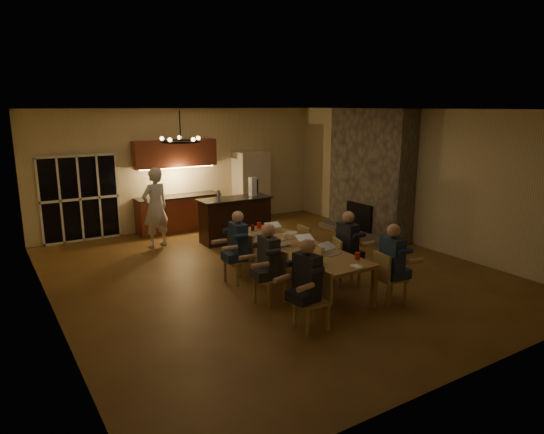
{
  "coord_description": "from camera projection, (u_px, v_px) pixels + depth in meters",
  "views": [
    {
      "loc": [
        -4.87,
        -7.81,
        3.26
      ],
      "look_at": [
        0.2,
        0.3,
        1.06
      ],
      "focal_mm": 32.0,
      "sensor_mm": 36.0,
      "label": 1
    }
  ],
  "objects": [
    {
      "name": "floor",
      "position": [
        271.0,
        273.0,
        9.7
      ],
      "size": [
        9.0,
        9.0,
        0.0
      ],
      "primitive_type": "plane",
      "color": "brown",
      "rests_on": "ground"
    },
    {
      "name": "back_wall",
      "position": [
        183.0,
        169.0,
        13.08
      ],
      "size": [
        8.0,
        0.04,
        3.2
      ],
      "primitive_type": "cube",
      "color": "beige",
      "rests_on": "ground"
    },
    {
      "name": "left_wall",
      "position": [
        44.0,
        219.0,
        7.27
      ],
      "size": [
        0.04,
        9.0,
        3.2
      ],
      "primitive_type": "cube",
      "color": "beige",
      "rests_on": "ground"
    },
    {
      "name": "right_wall",
      "position": [
        416.0,
        178.0,
        11.42
      ],
      "size": [
        0.04,
        9.0,
        3.2
      ],
      "primitive_type": "cube",
      "color": "beige",
      "rests_on": "ground"
    },
    {
      "name": "ceiling",
      "position": [
        271.0,
        108.0,
        8.98
      ],
      "size": [
        8.0,
        9.0,
        0.04
      ],
      "primitive_type": "cube",
      "color": "white",
      "rests_on": "back_wall"
    },
    {
      "name": "french_doors",
      "position": [
        80.0,
        199.0,
        11.77
      ],
      "size": [
        1.86,
        0.08,
        2.1
      ],
      "primitive_type": "cube",
      "color": "black",
      "rests_on": "ground"
    },
    {
      "name": "fireplace",
      "position": [
        370.0,
        173.0,
        12.25
      ],
      "size": [
        0.58,
        2.5,
        3.2
      ],
      "primitive_type": "cube",
      "color": "#6E6556",
      "rests_on": "ground"
    },
    {
      "name": "kitchenette",
      "position": [
        177.0,
        186.0,
        12.75
      ],
      "size": [
        2.24,
        0.68,
        2.4
      ],
      "primitive_type": null,
      "color": "maroon",
      "rests_on": "ground"
    },
    {
      "name": "refrigerator",
      "position": [
        251.0,
        187.0,
        13.89
      ],
      "size": [
        0.9,
        0.68,
        2.0
      ],
      "primitive_type": "cube",
      "color": "beige",
      "rests_on": "ground"
    },
    {
      "name": "dining_table",
      "position": [
        294.0,
        265.0,
        9.01
      ],
      "size": [
        1.1,
        3.33,
        0.75
      ],
      "primitive_type": "cube",
      "color": "#A17240",
      "rests_on": "ground"
    },
    {
      "name": "bar_island",
      "position": [
        235.0,
        219.0,
        11.87
      ],
      "size": [
        1.8,
        0.71,
        1.08
      ],
      "primitive_type": "cube",
      "rotation": [
        0.0,
        0.0,
        -0.02
      ],
      "color": "black",
      "rests_on": "ground"
    },
    {
      "name": "chair_left_near",
      "position": [
        312.0,
        300.0,
        7.19
      ],
      "size": [
        0.46,
        0.46,
        0.89
      ],
      "primitive_type": null,
      "rotation": [
        0.0,
        0.0,
        -1.63
      ],
      "color": "#A38751",
      "rests_on": "ground"
    },
    {
      "name": "chair_left_mid",
      "position": [
        270.0,
        278.0,
        8.13
      ],
      "size": [
        0.51,
        0.51,
        0.89
      ],
      "primitive_type": null,
      "rotation": [
        0.0,
        0.0,
        -1.39
      ],
      "color": "#A38751",
      "rests_on": "ground"
    },
    {
      "name": "chair_left_far",
      "position": [
        238.0,
        259.0,
        9.11
      ],
      "size": [
        0.52,
        0.52,
        0.89
      ],
      "primitive_type": null,
      "rotation": [
        0.0,
        0.0,
        -1.36
      ],
      "color": "#A38751",
      "rests_on": "ground"
    },
    {
      "name": "chair_right_near",
      "position": [
        391.0,
        277.0,
        8.15
      ],
      "size": [
        0.49,
        0.49,
        0.89
      ],
      "primitive_type": null,
      "rotation": [
        0.0,
        0.0,
        1.45
      ],
      "color": "#A38751",
      "rests_on": "ground"
    },
    {
      "name": "chair_right_mid",
      "position": [
        347.0,
        261.0,
        8.98
      ],
      "size": [
        0.56,
        0.56,
        0.89
      ],
      "primitive_type": null,
      "rotation": [
        0.0,
        0.0,
        1.23
      ],
      "color": "#A38751",
      "rests_on": "ground"
    },
    {
      "name": "chair_right_far",
      "position": [
        312.0,
        246.0,
        9.96
      ],
      "size": [
        0.45,
        0.45,
        0.89
      ],
      "primitive_type": null,
      "rotation": [
        0.0,
        0.0,
        1.54
      ],
      "color": "#A38751",
      "rests_on": "ground"
    },
    {
      "name": "person_left_near",
      "position": [
        307.0,
        284.0,
        7.16
      ],
      "size": [
        0.69,
        0.69,
        1.38
      ],
      "primitive_type": null,
      "rotation": [
        0.0,
        0.0,
        -1.4
      ],
      "color": "black",
      "rests_on": "ground"
    },
    {
      "name": "person_right_near",
      "position": [
        392.0,
        264.0,
        8.05
      ],
      "size": [
        0.67,
        0.67,
        1.38
      ],
      "primitive_type": null,
      "rotation": [
        0.0,
        0.0,
        1.45
      ],
      "color": "navy",
      "rests_on": "ground"
    },
    {
      "name": "person_left_mid",
      "position": [
        269.0,
        264.0,
        8.08
      ],
      "size": [
        0.64,
        0.64,
        1.38
      ],
      "primitive_type": null,
      "rotation": [
        0.0,
        0.0,
        -1.65
      ],
      "color": "#32363B",
      "rests_on": "ground"
    },
    {
      "name": "person_right_mid",
      "position": [
        347.0,
        247.0,
        9.01
      ],
      "size": [
        0.62,
        0.62,
        1.38
      ],
      "primitive_type": null,
      "rotation": [
        0.0,
        0.0,
        1.54
      ],
      "color": "black",
      "rests_on": "ground"
    },
    {
      "name": "person_left_far",
      "position": [
        238.0,
        247.0,
        9.02
      ],
      "size": [
        0.64,
        0.64,
        1.38
      ],
      "primitive_type": null,
      "rotation": [
        0.0,
        0.0,
        -1.64
      ],
      "color": "navy",
      "rests_on": "ground"
    },
    {
      "name": "standing_person",
      "position": [
        155.0,
        208.0,
        11.32
      ],
      "size": [
        0.79,
        0.64,
        1.88
      ],
      "primitive_type": "imported",
      "rotation": [
        0.0,
        0.0,
        3.45
      ],
      "color": "silver",
      "rests_on": "ground"
    },
    {
      "name": "chandelier",
      "position": [
        181.0,
        141.0,
        7.15
      ],
      "size": [
        0.59,
        0.59,
        0.03
      ],
      "primitive_type": "torus",
      "color": "black",
      "rests_on": "ceiling"
    },
    {
      "name": "laptop_a",
      "position": [
        313.0,
        256.0,
        7.92
      ],
      "size": [
        0.39,
        0.36,
        0.23
      ],
      "primitive_type": null,
      "rotation": [
        0.0,
        0.0,
        2.86
      ],
      "color": "silver",
      "rests_on": "dining_table"
    },
    {
      "name": "laptop_b",
      "position": [
        332.0,
        248.0,
        8.39
      ],
      "size": [
        0.38,
        0.35,
        0.23
      ],
      "primitive_type": null,
      "rotation": [
        0.0,
        0.0,
        0.23
      ],
      "color": "silver",
      "rests_on": "dining_table"
    },
    {
      "name": "laptop_c",
      "position": [
        282.0,
        239.0,
        8.9
      ],
      "size": [
        0.34,
        0.3,
        0.23
      ],
      "primitive_type": null,
      "rotation": [
        0.0,
        0.0,
        3.2
      ],
      "color": "silver",
      "rests_on": "dining_table"
    },
    {
      "name": "laptop_d",
      "position": [
        307.0,
        239.0,
        8.9
      ],
      "size": [
        0.36,
        0.33,
        0.23
      ],
      "primitive_type": null,
      "rotation": [
        0.0,
        0.0,
        -0.15
      ],
      "color": "silver",
      "rests_on": "dining_table"
    },
    {
      "name": "laptop_e",
      "position": [
        257.0,
        229.0,
        9.66
      ],
      "size": [
        0.36,
        0.32,
        0.23
      ],
      "primitive_type": null,
      "rotation": [
        0.0,
        0.0,
        3.29
      ],
      "color": "silver",
      "rests_on": "dining_table"
    },
    {
      "name": "laptop_f",
      "position": [
        275.0,
        227.0,
        9.85
      ],
      "size": [
        0.34,
        0.31,
        0.23
      ],
      "primitive_type": null,
      "rotation": [
        0.0,
        0.0,
        -0.09
      ],
      "color": "silver",
      "rests_on": "dining_table"
    },
    {
      "name": "mug_front",
      "position": [
        310.0,
        250.0,
        8.49
      ],
      "size": [
        0.08,
        0.08,
        0.1
      ],
      "primitive_type": "cylinder",
      "color": "white",
      "rests_on": "dining_table"
    },
    {
      "name": "mug_mid",
      "position": [
        285.0,
        236.0,
        9.36
      ],
      "size": [
        0.08,
        0.08,
        0.1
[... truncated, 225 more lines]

